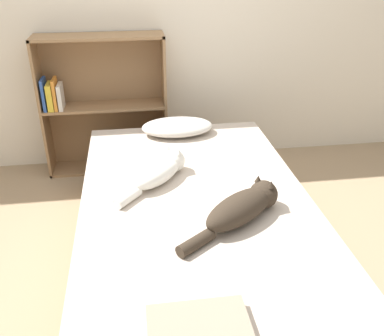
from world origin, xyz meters
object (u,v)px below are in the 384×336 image
object	(u,v)px
cat_light	(160,171)
cat_dark	(243,207)
bookshelf	(101,103)
pillow	(177,127)
bed	(196,233)

from	to	relation	value
cat_light	cat_dark	bearing A→B (deg)	-98.93
cat_light	cat_dark	distance (m)	0.57
cat_light	bookshelf	world-z (taller)	bookshelf
pillow	cat_light	distance (m)	0.67
cat_light	bookshelf	distance (m)	1.16
bookshelf	bed	bearing A→B (deg)	-68.00
cat_dark	bookshelf	xyz separation A→B (m)	(-0.73, 1.54, 0.03)
cat_light	bookshelf	xyz separation A→B (m)	(-0.36, 1.10, 0.04)
cat_dark	cat_light	bearing A→B (deg)	93.67
cat_light	cat_dark	xyz separation A→B (m)	(0.37, -0.44, 0.01)
pillow	cat_dark	size ratio (longest dim) A/B	0.89
bed	bookshelf	bearing A→B (deg)	112.00
pillow	bookshelf	distance (m)	0.70
bed	cat_dark	distance (m)	0.41
cat_light	cat_dark	size ratio (longest dim) A/B	0.84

